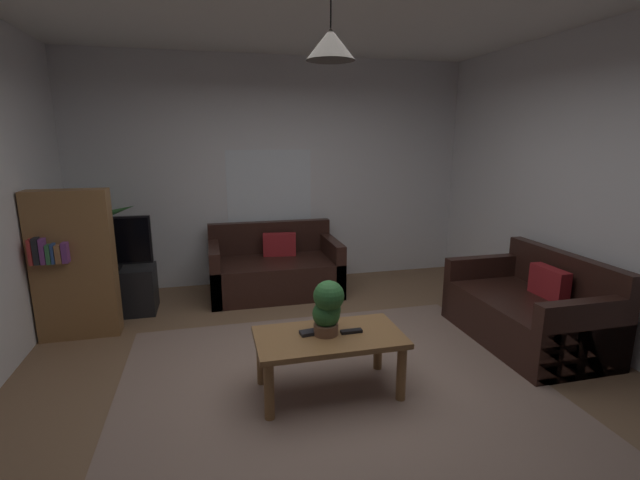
# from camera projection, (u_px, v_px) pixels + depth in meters

# --- Properties ---
(floor) EXTENTS (4.93, 5.16, 0.02)m
(floor) POSITION_uv_depth(u_px,v_px,m) (329.00, 378.00, 3.56)
(floor) COLOR brown
(floor) RESTS_ON ground
(rug) EXTENTS (3.21, 2.84, 0.01)m
(rug) POSITION_uv_depth(u_px,v_px,m) (336.00, 390.00, 3.37)
(rug) COLOR gray
(rug) RESTS_ON ground
(wall_back) EXTENTS (5.05, 0.06, 2.83)m
(wall_back) POSITION_uv_depth(u_px,v_px,m) (276.00, 173.00, 5.71)
(wall_back) COLOR silver
(wall_back) RESTS_ON ground
(wall_right) EXTENTS (0.06, 5.16, 2.83)m
(wall_right) POSITION_uv_depth(u_px,v_px,m) (612.00, 190.00, 3.82)
(wall_right) COLOR silver
(wall_right) RESTS_ON ground
(window_pane) EXTENTS (1.07, 0.01, 0.94)m
(window_pane) POSITION_uv_depth(u_px,v_px,m) (269.00, 187.00, 5.69)
(window_pane) COLOR white
(couch_under_window) EXTENTS (1.53, 0.88, 0.82)m
(couch_under_window) POSITION_uv_depth(u_px,v_px,m) (275.00, 271.00, 5.43)
(couch_under_window) COLOR black
(couch_under_window) RESTS_ON ground
(couch_right_side) EXTENTS (0.88, 1.45, 0.82)m
(couch_right_side) POSITION_uv_depth(u_px,v_px,m) (529.00, 313.00, 4.14)
(couch_right_side) COLOR black
(couch_right_side) RESTS_ON ground
(coffee_table) EXTENTS (1.07, 0.58, 0.46)m
(coffee_table) POSITION_uv_depth(u_px,v_px,m) (329.00, 344.00, 3.27)
(coffee_table) COLOR olive
(coffee_table) RESTS_ON ground
(book_on_table_0) EXTENTS (0.14, 0.10, 0.03)m
(book_on_table_0) POSITION_uv_depth(u_px,v_px,m) (309.00, 333.00, 3.26)
(book_on_table_0) COLOR black
(book_on_table_0) RESTS_ON coffee_table
(remote_on_table_0) EXTENTS (0.16, 0.05, 0.02)m
(remote_on_table_0) POSITION_uv_depth(u_px,v_px,m) (351.00, 331.00, 3.29)
(remote_on_table_0) COLOR black
(remote_on_table_0) RESTS_ON coffee_table
(potted_plant_on_table) EXTENTS (0.23, 0.23, 0.40)m
(potted_plant_on_table) POSITION_uv_depth(u_px,v_px,m) (328.00, 307.00, 3.23)
(potted_plant_on_table) COLOR brown
(potted_plant_on_table) RESTS_ON coffee_table
(tv_stand) EXTENTS (0.90, 0.44, 0.50)m
(tv_stand) POSITION_uv_depth(u_px,v_px,m) (112.00, 291.00, 4.78)
(tv_stand) COLOR black
(tv_stand) RESTS_ON ground
(tv) EXTENTS (0.90, 0.16, 0.56)m
(tv) POSITION_uv_depth(u_px,v_px,m) (106.00, 243.00, 4.64)
(tv) COLOR black
(tv) RESTS_ON tv_stand
(potted_palm_corner) EXTENTS (0.80, 0.72, 1.24)m
(potted_palm_corner) POSITION_uv_depth(u_px,v_px,m) (100.00, 252.00, 5.12)
(potted_palm_corner) COLOR #B77051
(potted_palm_corner) RESTS_ON ground
(bookshelf_corner) EXTENTS (0.70, 0.31, 1.40)m
(bookshelf_corner) POSITION_uv_depth(u_px,v_px,m) (73.00, 265.00, 4.14)
(bookshelf_corner) COLOR olive
(bookshelf_corner) RESTS_ON ground
(pendant_lamp) EXTENTS (0.32, 0.32, 0.50)m
(pendant_lamp) POSITION_uv_depth(u_px,v_px,m) (331.00, 44.00, 2.81)
(pendant_lamp) COLOR black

